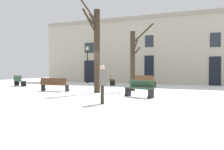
# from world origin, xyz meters

# --- Properties ---
(ground_plane) EXTENTS (37.64, 37.64, 0.00)m
(ground_plane) POSITION_xyz_m (0.00, 0.00, 0.00)
(ground_plane) COLOR white
(building_facade) EXTENTS (23.53, 0.60, 6.58)m
(building_facade) POSITION_xyz_m (-0.00, 10.08, 3.35)
(building_facade) COLOR #BCB29E
(building_facade) RESTS_ON ground
(tree_left_of_center) EXTENTS (1.75, 1.93, 4.41)m
(tree_left_of_center) POSITION_xyz_m (1.41, 2.31, 2.16)
(tree_left_of_center) COLOR #382B1E
(tree_left_of_center) RESTS_ON ground
(tree_near_facade) EXTENTS (0.98, 1.93, 5.43)m
(tree_near_facade) POSITION_xyz_m (-0.15, 0.06, 2.74)
(tree_near_facade) COLOR #382B1E
(tree_near_facade) RESTS_ON ground
(streetlamp) EXTENTS (0.30, 0.30, 3.70)m
(streetlamp) POSITION_xyz_m (-5.76, 8.42, 2.27)
(streetlamp) COLOR black
(streetlamp) RESTS_ON ground
(bench_back_to_back_left) EXTENTS (1.75, 1.07, 0.89)m
(bench_back_to_back_left) POSITION_xyz_m (3.04, -1.06, 0.46)
(bench_back_to_back_left) COLOR #2D4C33
(bench_back_to_back_left) RESTS_ON ground
(bench_by_litter_bin) EXTENTS (1.93, 0.78, 0.87)m
(bench_by_litter_bin) POSITION_xyz_m (-3.07, -0.29, 0.45)
(bench_by_litter_bin) COLOR #51331E
(bench_by_litter_bin) RESTS_ON ground
(bench_far_corner) EXTENTS (1.89, 0.79, 0.93)m
(bench_far_corner) POSITION_xyz_m (1.00, 5.92, 0.47)
(bench_far_corner) COLOR brown
(bench_far_corner) RESTS_ON ground
(bench_back_to_back_right) EXTENTS (1.09, 1.68, 0.89)m
(bench_back_to_back_right) POSITION_xyz_m (-2.27, 6.76, 0.47)
(bench_back_to_back_right) COLOR brown
(bench_back_to_back_right) RESTS_ON ground
(bench_near_lamp) EXTENTS (1.59, 1.03, 0.90)m
(bench_near_lamp) POSITION_xyz_m (-8.75, 2.34, 0.44)
(bench_near_lamp) COLOR #2D4C33
(bench_near_lamp) RESTS_ON ground
(person_near_bench) EXTENTS (0.38, 0.44, 1.65)m
(person_near_bench) POSITION_xyz_m (2.44, -4.14, 0.91)
(person_near_bench) COLOR #2D271E
(person_near_bench) RESTS_ON ground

